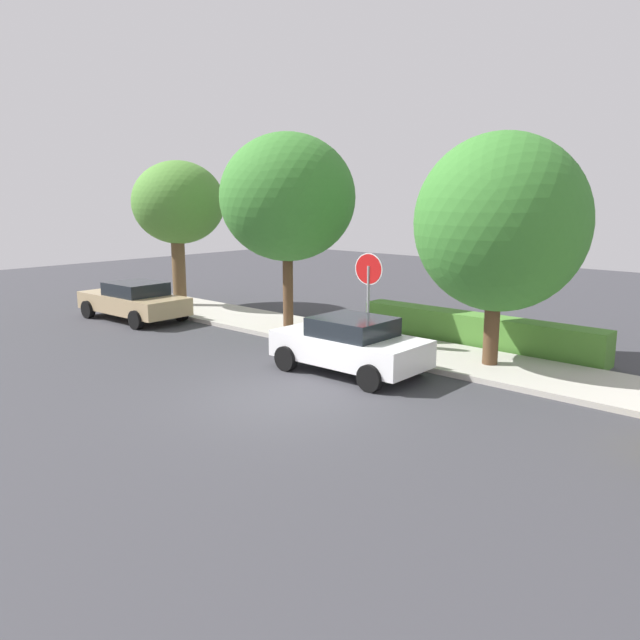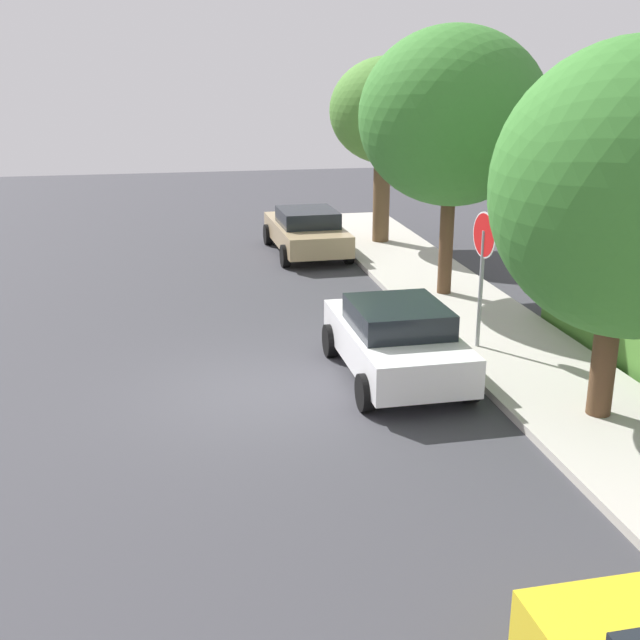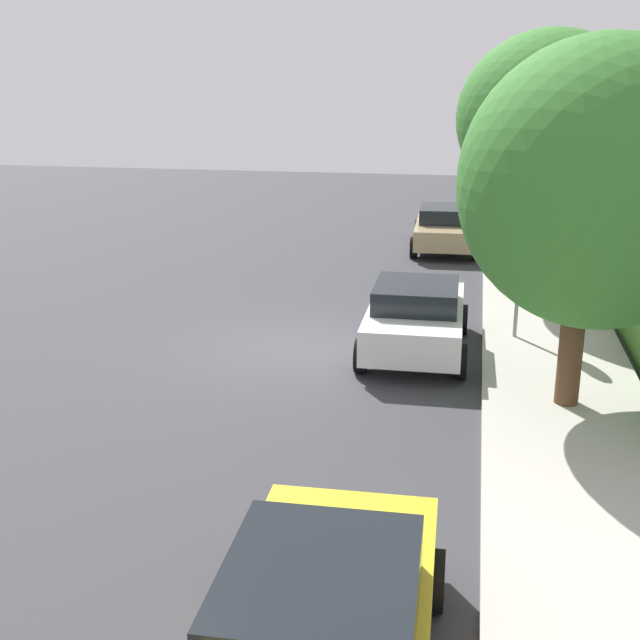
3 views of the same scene
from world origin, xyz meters
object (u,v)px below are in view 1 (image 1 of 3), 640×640
object	(u,v)px
stop_sign	(368,283)
street_tree_near_corner	(178,204)
street_tree_mid_block	(501,223)
parked_car_white	(350,344)
parked_car_tan	(134,300)
street_tree_far	(288,198)

from	to	relation	value
stop_sign	street_tree_near_corner	xyz separation A→B (m)	(-9.94, 0.82, 2.10)
street_tree_near_corner	street_tree_mid_block	world-z (taller)	street_tree_mid_block
stop_sign	street_tree_near_corner	bearing A→B (deg)	175.30
street_tree_mid_block	parked_car_white	bearing A→B (deg)	-130.48
parked_car_tan	street_tree_mid_block	size ratio (longest dim) A/B	0.76
parked_car_white	parked_car_tan	size ratio (longest dim) A/B	0.87
parked_car_tan	street_tree_near_corner	world-z (taller)	street_tree_near_corner
street_tree_far	street_tree_mid_block	bearing A→B (deg)	2.01
street_tree_near_corner	street_tree_far	distance (m)	6.15
parked_car_white	street_tree_near_corner	world-z (taller)	street_tree_near_corner
parked_car_tan	street_tree_near_corner	xyz separation A→B (m)	(-0.80, 2.66, 3.37)
parked_car_tan	street_tree_near_corner	distance (m)	4.36
parked_car_tan	street_tree_near_corner	size ratio (longest dim) A/B	0.79
parked_car_white	street_tree_mid_block	distance (m)	4.80
parked_car_tan	street_tree_far	distance (m)	6.91
stop_sign	parked_car_tan	size ratio (longest dim) A/B	0.63
parked_car_white	street_tree_near_corner	xyz separation A→B (m)	(-10.91, 2.79, 3.34)
parked_car_white	parked_car_tan	bearing A→B (deg)	179.24
stop_sign	street_tree_far	world-z (taller)	street_tree_far
parked_car_white	street_tree_mid_block	xyz separation A→B (m)	(2.45, 2.87, 2.97)
stop_sign	street_tree_mid_block	distance (m)	3.93
stop_sign	parked_car_tan	world-z (taller)	stop_sign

